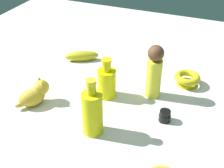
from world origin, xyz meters
TOP-DOWN VIEW (x-y plane):
  - ground at (0.00, 0.00)m, footprint 2.00×2.00m
  - bottle_short at (0.04, -0.04)m, footprint 0.07×0.07m
  - bottle_tall at (-0.00, 0.17)m, footprint 0.07×0.07m
  - person_figure_adult at (-0.13, -0.11)m, footprint 0.07×0.07m
  - nail_polish_jar at (-0.21, 0.02)m, footprint 0.04×0.04m
  - banana at (0.26, -0.26)m, footprint 0.16×0.12m
  - cat_figurine at (0.27, 0.11)m, footprint 0.11×0.13m
  - bowl at (-0.24, -0.23)m, footprint 0.10×0.10m

SIDE VIEW (x-z plane):
  - ground at x=0.00m, z-range 0.00..0.00m
  - nail_polish_jar at x=-0.21m, z-range 0.00..0.04m
  - banana at x=0.26m, z-range 0.00..0.05m
  - bowl at x=-0.24m, z-range 0.01..0.05m
  - cat_figurine at x=0.27m, z-range -0.01..0.09m
  - bottle_short at x=0.04m, z-range -0.02..0.15m
  - bottle_tall at x=0.00m, z-range -0.02..0.19m
  - person_figure_adult at x=-0.13m, z-range 0.00..0.22m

